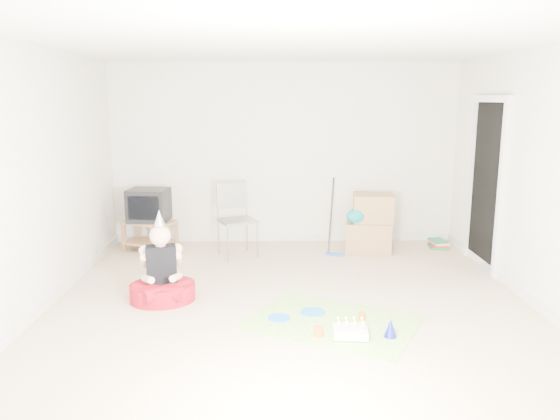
{
  "coord_description": "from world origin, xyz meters",
  "views": [
    {
      "loc": [
        -0.21,
        -5.42,
        2.1
      ],
      "look_at": [
        -0.1,
        0.4,
        0.9
      ],
      "focal_mm": 35.0,
      "sensor_mm": 36.0,
      "label": 1
    }
  ],
  "objects_px": {
    "tv_stand": "(150,233)",
    "crt_tv": "(149,205)",
    "seated_woman": "(162,281)",
    "birthday_cake": "(350,333)",
    "folding_chair": "(237,221)",
    "cardboard_boxes": "(370,224)"
  },
  "relations": [
    {
      "from": "tv_stand",
      "to": "crt_tv",
      "type": "bearing_deg",
      "value": -26.57
    },
    {
      "from": "seated_woman",
      "to": "birthday_cake",
      "type": "bearing_deg",
      "value": -27.03
    },
    {
      "from": "tv_stand",
      "to": "folding_chair",
      "type": "xyz_separation_m",
      "value": [
        1.24,
        -0.28,
        0.23
      ]
    },
    {
      "from": "tv_stand",
      "to": "folding_chair",
      "type": "distance_m",
      "value": 1.29
    },
    {
      "from": "crt_tv",
      "to": "folding_chair",
      "type": "distance_m",
      "value": 1.28
    },
    {
      "from": "crt_tv",
      "to": "folding_chair",
      "type": "xyz_separation_m",
      "value": [
        1.24,
        -0.28,
        -0.16
      ]
    },
    {
      "from": "crt_tv",
      "to": "birthday_cake",
      "type": "bearing_deg",
      "value": -43.49
    },
    {
      "from": "crt_tv",
      "to": "tv_stand",
      "type": "bearing_deg",
      "value": 160.29
    },
    {
      "from": "cardboard_boxes",
      "to": "crt_tv",
      "type": "bearing_deg",
      "value": 179.48
    },
    {
      "from": "seated_woman",
      "to": "tv_stand",
      "type": "bearing_deg",
      "value": 105.52
    },
    {
      "from": "folding_chair",
      "to": "tv_stand",
      "type": "bearing_deg",
      "value": 167.09
    },
    {
      "from": "tv_stand",
      "to": "seated_woman",
      "type": "distance_m",
      "value": 2.01
    },
    {
      "from": "folding_chair",
      "to": "cardboard_boxes",
      "type": "xyz_separation_m",
      "value": [
        1.83,
        0.26,
        -0.11
      ]
    },
    {
      "from": "folding_chair",
      "to": "cardboard_boxes",
      "type": "relative_size",
      "value": 1.27
    },
    {
      "from": "tv_stand",
      "to": "birthday_cake",
      "type": "xyz_separation_m",
      "value": [
        2.38,
        -2.88,
        -0.21
      ]
    },
    {
      "from": "crt_tv",
      "to": "folding_chair",
      "type": "relative_size",
      "value": 0.52
    },
    {
      "from": "tv_stand",
      "to": "folding_chair",
      "type": "bearing_deg",
      "value": -12.91
    },
    {
      "from": "folding_chair",
      "to": "cardboard_boxes",
      "type": "distance_m",
      "value": 1.85
    },
    {
      "from": "cardboard_boxes",
      "to": "seated_woman",
      "type": "distance_m",
      "value": 3.17
    },
    {
      "from": "crt_tv",
      "to": "seated_woman",
      "type": "relative_size",
      "value": 0.54
    },
    {
      "from": "tv_stand",
      "to": "crt_tv",
      "type": "xyz_separation_m",
      "value": [
        0.0,
        -0.0,
        0.4
      ]
    },
    {
      "from": "crt_tv",
      "to": "folding_chair",
      "type": "height_order",
      "value": "folding_chair"
    }
  ]
}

